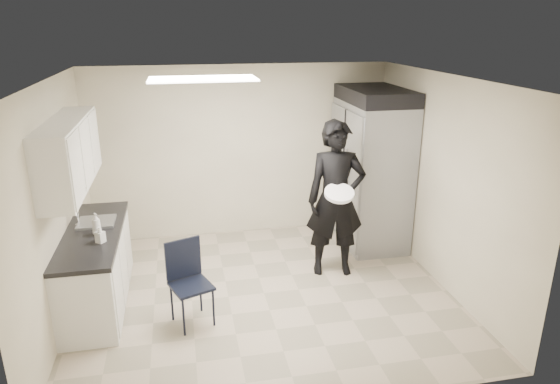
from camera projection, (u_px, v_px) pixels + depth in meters
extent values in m
plane|color=tan|center=(264.00, 293.00, 6.16)|extent=(4.50, 4.50, 0.00)
plane|color=white|center=(261.00, 79.00, 5.31)|extent=(4.50, 4.50, 0.00)
plane|color=beige|center=(241.00, 152.00, 7.59)|extent=(4.50, 0.00, 4.50)
plane|color=beige|center=(55.00, 208.00, 5.31)|extent=(0.00, 4.00, 4.00)
plane|color=beige|center=(442.00, 182.00, 6.16)|extent=(0.00, 4.00, 4.00)
cube|color=white|center=(203.00, 79.00, 5.58)|extent=(1.20, 0.60, 0.02)
cube|color=silver|center=(97.00, 269.00, 5.84)|extent=(0.60, 1.90, 0.86)
cube|color=black|center=(92.00, 234.00, 5.69)|extent=(0.64, 1.95, 0.05)
cube|color=gray|center=(97.00, 226.00, 5.93)|extent=(0.42, 0.40, 0.14)
cylinder|color=silver|center=(78.00, 216.00, 5.84)|extent=(0.02, 0.02, 0.24)
cube|color=silver|center=(69.00, 154.00, 5.36)|extent=(0.35, 1.80, 0.75)
cube|color=black|center=(83.00, 148.00, 6.48)|extent=(0.22, 0.30, 0.35)
cube|color=yellow|center=(58.00, 211.00, 5.43)|extent=(0.00, 0.12, 0.07)
cube|color=yellow|center=(63.00, 208.00, 5.63)|extent=(0.00, 0.12, 0.07)
cube|color=gray|center=(371.00, 174.00, 7.34)|extent=(0.80, 1.35, 2.10)
cube|color=black|center=(376.00, 95.00, 6.97)|extent=(0.80, 1.35, 0.20)
cube|color=black|center=(191.00, 286.00, 5.41)|extent=(0.52, 0.52, 0.91)
imported|color=black|center=(336.00, 199.00, 6.38)|extent=(0.82, 0.61, 2.04)
cylinder|color=white|center=(339.00, 193.00, 6.09)|extent=(0.42, 0.42, 0.05)
imported|color=white|center=(96.00, 224.00, 5.56)|extent=(0.13, 0.13, 0.26)
imported|color=#ACABB7|center=(100.00, 234.00, 5.38)|extent=(0.12, 0.12, 0.19)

